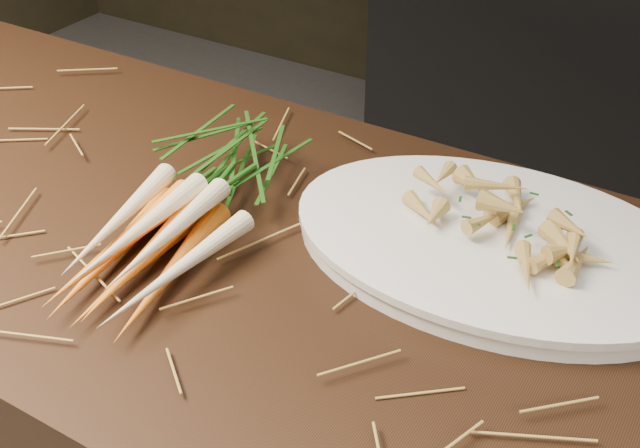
% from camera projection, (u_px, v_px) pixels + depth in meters
% --- Properties ---
extents(main_counter, '(2.40, 0.70, 0.90)m').
position_uv_depth(main_counter, '(230.00, 448.00, 1.31)').
color(main_counter, black).
rests_on(main_counter, ground).
extents(straw_bedding, '(1.40, 0.60, 0.02)m').
position_uv_depth(straw_bedding, '(207.00, 217.00, 1.04)').
color(straw_bedding, '#A58539').
rests_on(straw_bedding, main_counter).
extents(root_veg_bunch, '(0.20, 0.48, 0.09)m').
position_uv_depth(root_veg_bunch, '(199.00, 192.00, 1.03)').
color(root_veg_bunch, '#DA5E0A').
rests_on(root_veg_bunch, main_counter).
extents(serving_platter, '(0.52, 0.37, 0.03)m').
position_uv_depth(serving_platter, '(493.00, 247.00, 0.98)').
color(serving_platter, white).
rests_on(serving_platter, main_counter).
extents(roasted_veg_heap, '(0.26, 0.20, 0.06)m').
position_uv_depth(roasted_veg_heap, '(497.00, 220.00, 0.96)').
color(roasted_veg_heap, '#B18935').
rests_on(roasted_veg_heap, serving_platter).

